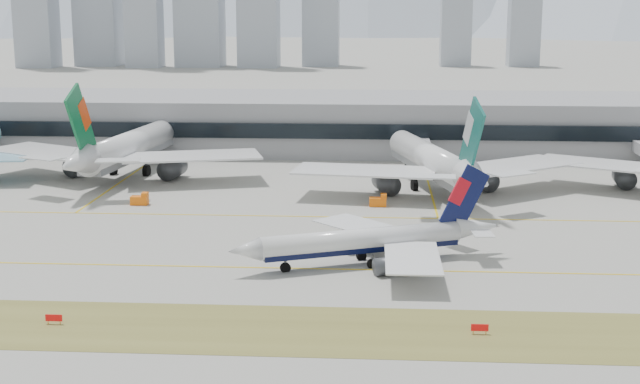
# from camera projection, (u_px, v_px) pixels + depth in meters

# --- Properties ---
(ground) EXTENTS (3000.00, 3000.00, 0.00)m
(ground) POSITION_uv_depth(u_px,v_px,m) (292.00, 259.00, 145.08)
(ground) COLOR gray
(ground) RESTS_ON ground
(taxiing_airliner) EXTENTS (43.78, 37.00, 15.43)m
(taxiing_airliner) POSITION_uv_depth(u_px,v_px,m) (371.00, 241.00, 142.15)
(taxiing_airliner) COLOR white
(taxiing_airliner) RESTS_ON ground
(widebody_eva) EXTENTS (69.70, 68.62, 24.99)m
(widebody_eva) POSITION_uv_depth(u_px,v_px,m) (127.00, 149.00, 214.27)
(widebody_eva) COLOR white
(widebody_eva) RESTS_ON ground
(widebody_cathay) EXTENTS (64.52, 64.39, 23.74)m
(widebody_cathay) POSITION_uv_depth(u_px,v_px,m) (434.00, 163.00, 197.50)
(widebody_cathay) COLOR white
(widebody_cathay) RESTS_ON ground
(terminal) EXTENTS (280.00, 43.10, 15.00)m
(terminal) POSITION_uv_depth(u_px,v_px,m) (330.00, 122.00, 255.66)
(terminal) COLOR gray
(terminal) RESTS_ON ground
(hold_sign_left) EXTENTS (2.20, 0.15, 1.35)m
(hold_sign_left) POSITION_uv_depth(u_px,v_px,m) (54.00, 318.00, 115.44)
(hold_sign_left) COLOR red
(hold_sign_left) RESTS_ON ground
(hold_sign_right) EXTENTS (2.20, 0.15, 1.35)m
(hold_sign_right) POSITION_uv_depth(u_px,v_px,m) (480.00, 328.00, 111.96)
(hold_sign_right) COLOR red
(hold_sign_right) RESTS_ON ground
(gse_c) EXTENTS (3.55, 2.00, 2.60)m
(gse_c) POSITION_uv_depth(u_px,v_px,m) (379.00, 201.00, 183.20)
(gse_c) COLOR orange
(gse_c) RESTS_ON ground
(gse_b) EXTENTS (3.55, 2.00, 2.60)m
(gse_b) POSITION_uv_depth(u_px,v_px,m) (140.00, 200.00, 184.52)
(gse_b) COLOR orange
(gse_b) RESTS_ON ground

